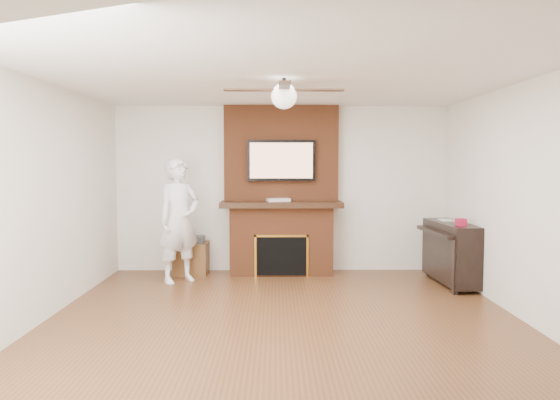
{
  "coord_description": "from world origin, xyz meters",
  "views": [
    {
      "loc": [
        -0.09,
        -5.54,
        1.66
      ],
      "look_at": [
        -0.03,
        0.9,
        1.21
      ],
      "focal_mm": 35.0,
      "sensor_mm": 36.0,
      "label": 1
    }
  ],
  "objects_px": {
    "person": "(179,221)",
    "piano": "(451,251)",
    "fireplace": "(281,207)",
    "side_table": "(191,257)"
  },
  "relations": [
    {
      "from": "person",
      "to": "piano",
      "type": "xyz_separation_m",
      "value": [
        3.71,
        -0.18,
        -0.4
      ]
    },
    {
      "from": "fireplace",
      "to": "side_table",
      "type": "xyz_separation_m",
      "value": [
        -1.34,
        -0.07,
        -0.74
      ]
    },
    {
      "from": "piano",
      "to": "fireplace",
      "type": "bearing_deg",
      "value": 157.55
    },
    {
      "from": "fireplace",
      "to": "person",
      "type": "xyz_separation_m",
      "value": [
        -1.41,
        -0.61,
        -0.14
      ]
    },
    {
      "from": "person",
      "to": "side_table",
      "type": "bearing_deg",
      "value": 41.8
    },
    {
      "from": "person",
      "to": "piano",
      "type": "height_order",
      "value": "person"
    },
    {
      "from": "fireplace",
      "to": "side_table",
      "type": "distance_m",
      "value": 1.53
    },
    {
      "from": "side_table",
      "to": "fireplace",
      "type": "bearing_deg",
      "value": 2.86
    },
    {
      "from": "person",
      "to": "side_table",
      "type": "distance_m",
      "value": 0.81
    },
    {
      "from": "fireplace",
      "to": "person",
      "type": "height_order",
      "value": "fireplace"
    }
  ]
}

